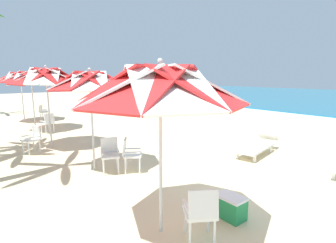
% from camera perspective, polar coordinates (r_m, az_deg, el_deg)
% --- Properties ---
extents(ground_plane, '(80.00, 80.00, 0.00)m').
position_cam_1_polar(ground_plane, '(6.57, 18.46, -11.89)').
color(ground_plane, beige).
extents(beach_umbrella_0, '(2.51, 2.51, 2.64)m').
position_cam_1_polar(beach_umbrella_0, '(3.64, -1.74, 7.85)').
color(beach_umbrella_0, silver).
rests_on(beach_umbrella_0, ground).
extents(plastic_chair_0, '(0.62, 0.61, 0.87)m').
position_cam_1_polar(plastic_chair_0, '(3.88, 7.38, -19.23)').
color(plastic_chair_0, white).
rests_on(plastic_chair_0, ground).
extents(beach_umbrella_1, '(2.04, 2.04, 2.61)m').
position_cam_1_polar(beach_umbrella_1, '(6.60, -17.03, 8.45)').
color(beach_umbrella_1, silver).
rests_on(beach_umbrella_1, ground).
extents(plastic_chair_1, '(0.59, 0.57, 0.87)m').
position_cam_1_polar(plastic_chair_1, '(6.64, -12.88, -6.83)').
color(plastic_chair_1, white).
rests_on(plastic_chair_1, ground).
extents(plastic_chair_2, '(0.62, 0.63, 0.87)m').
position_cam_1_polar(plastic_chair_2, '(6.54, -8.52, -6.95)').
color(plastic_chair_2, white).
rests_on(plastic_chair_2, ground).
extents(beach_umbrella_2, '(2.33, 2.33, 2.77)m').
position_cam_1_polar(beach_umbrella_2, '(9.36, -25.56, 8.92)').
color(beach_umbrella_2, silver).
rests_on(beach_umbrella_2, ground).
extents(plastic_chair_3, '(0.56, 0.58, 0.87)m').
position_cam_1_polar(plastic_chair_3, '(9.11, -28.01, -3.20)').
color(plastic_chair_3, white).
rests_on(plastic_chair_3, ground).
extents(beach_umbrella_3, '(2.46, 2.46, 2.71)m').
position_cam_1_polar(beach_umbrella_3, '(12.81, -28.33, 8.64)').
color(beach_umbrella_3, silver).
rests_on(beach_umbrella_3, ground).
extents(plastic_chair_4, '(0.57, 0.55, 0.87)m').
position_cam_1_polar(plastic_chair_4, '(11.99, -25.27, -0.08)').
color(plastic_chair_4, white).
rests_on(plastic_chair_4, ground).
extents(beach_umbrella_4, '(2.48, 2.48, 2.73)m').
position_cam_1_polar(beach_umbrella_4, '(15.75, -30.13, 8.48)').
color(beach_umbrella_4, silver).
rests_on(beach_umbrella_4, ground).
extents(plastic_chair_5, '(0.50, 0.53, 0.87)m').
position_cam_1_polar(plastic_chair_5, '(15.96, -26.15, 2.12)').
color(plastic_chair_5, white).
rests_on(plastic_chair_5, ground).
extents(sun_lounger_1, '(1.03, 2.23, 0.62)m').
position_cam_1_polar(sun_lounger_1, '(8.48, 19.38, -4.99)').
color(sun_lounger_1, white).
rests_on(sun_lounger_1, ground).
extents(cooler_box, '(0.50, 0.34, 0.40)m').
position_cam_1_polar(cooler_box, '(4.70, 13.79, -18.01)').
color(cooler_box, '#238C4C').
rests_on(cooler_box, ground).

